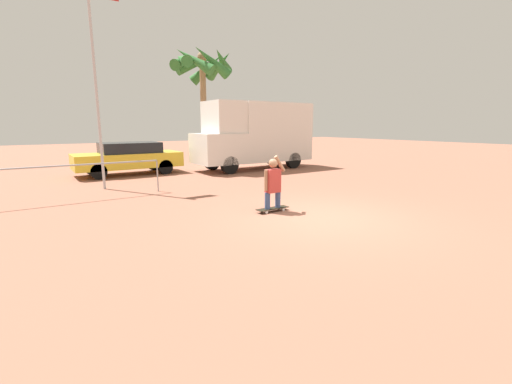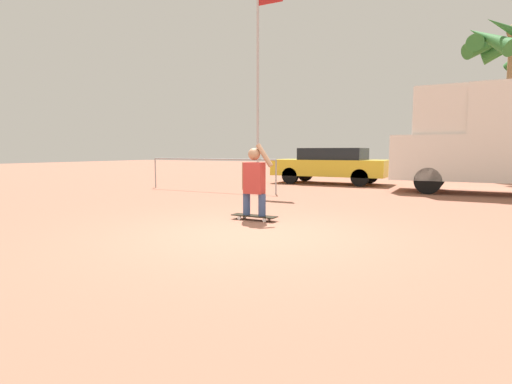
% 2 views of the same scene
% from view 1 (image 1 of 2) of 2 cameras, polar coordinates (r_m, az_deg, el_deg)
% --- Properties ---
extents(ground_plane, '(80.00, 80.00, 0.00)m').
position_cam_1_polar(ground_plane, '(8.47, 10.75, -4.20)').
color(ground_plane, '#935B47').
extents(skateboard, '(0.90, 0.25, 0.09)m').
position_cam_1_polar(skateboard, '(8.88, 2.78, -2.78)').
color(skateboard, black).
rests_on(skateboard, ground_plane).
extents(person_skateboarder, '(0.65, 0.23, 1.36)m').
position_cam_1_polar(person_skateboarder, '(8.73, 2.82, 1.79)').
color(person_skateboarder, '#384C7A').
rests_on(person_skateboarder, skateboard).
extents(camper_van, '(6.08, 2.05, 3.29)m').
position_cam_1_polar(camper_van, '(17.40, 0.01, 9.70)').
color(camper_van, black).
rests_on(camper_van, ground_plane).
extents(parked_car_yellow, '(4.52, 1.90, 1.43)m').
position_cam_1_polar(parked_car_yellow, '(16.47, -20.47, 5.43)').
color(parked_car_yellow, black).
rests_on(parked_car_yellow, ground_plane).
extents(palm_tree_near_van, '(4.33, 4.35, 7.17)m').
position_cam_1_polar(palm_tree_near_van, '(24.19, -8.98, 19.99)').
color(palm_tree_near_van, '#8E704C').
rests_on(palm_tree_near_van, ground_plane).
extents(flagpole, '(0.99, 0.12, 7.09)m').
position_cam_1_polar(flagpole, '(13.06, -25.01, 18.28)').
color(flagpole, '#B7B7BC').
rests_on(flagpole, ground_plane).
extents(plaza_railing_segment, '(4.83, 0.05, 1.08)m').
position_cam_1_polar(plaza_railing_segment, '(11.37, -27.75, 3.33)').
color(plaza_railing_segment, '#99999E').
rests_on(plaza_railing_segment, ground_plane).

